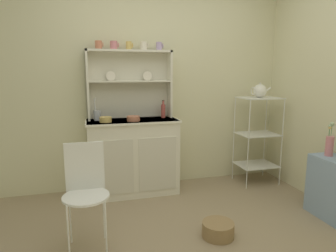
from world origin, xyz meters
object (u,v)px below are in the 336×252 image
at_px(side_shelf_blue, 335,189).
at_px(floor_basket, 218,230).
at_px(cup_terracotta_0, 99,45).
at_px(hutch_shelf_unit, 129,79).
at_px(wire_chair, 86,186).
at_px(bakers_rack, 258,131).
at_px(utensil_jar, 97,115).
at_px(hutch_cabinet, 133,156).
at_px(flower_vase, 330,144).
at_px(jam_bottle, 163,110).
at_px(porcelain_teapot, 260,91).
at_px(bowl_mixing_large, 106,120).

bearing_deg(side_shelf_blue, floor_basket, -179.35).
xyz_separation_m(side_shelf_blue, cup_terracotta_0, (-2.10, 1.26, 1.39)).
xyz_separation_m(hutch_shelf_unit, wire_chair, (-0.53, -1.16, -0.80)).
bearing_deg(bakers_rack, utensil_jar, 175.48).
height_order(cup_terracotta_0, utensil_jar, cup_terracotta_0).
bearing_deg(floor_basket, hutch_cabinet, 115.56).
distance_m(bakers_rack, flower_vase, 0.96).
xyz_separation_m(jam_bottle, porcelain_teapot, (1.18, -0.16, 0.22)).
distance_m(side_shelf_blue, jam_bottle, 1.96).
distance_m(bowl_mixing_large, flower_vase, 2.28).
xyz_separation_m(bowl_mixing_large, utensil_jar, (-0.08, 0.15, 0.03)).
relative_size(side_shelf_blue, floor_basket, 2.16).
height_order(hutch_shelf_unit, cup_terracotta_0, cup_terracotta_0).
bearing_deg(hutch_shelf_unit, porcelain_teapot, -8.78).
relative_size(floor_basket, flower_vase, 0.82).
relative_size(hutch_cabinet, cup_terracotta_0, 11.52).
bearing_deg(bowl_mixing_large, hutch_cabinet, 13.64).
bearing_deg(flower_vase, utensil_jar, 153.13).
height_order(side_shelf_blue, porcelain_teapot, porcelain_teapot).
xyz_separation_m(bakers_rack, jam_bottle, (-1.18, 0.16, 0.29)).
distance_m(bowl_mixing_large, utensil_jar, 0.17).
bearing_deg(utensil_jar, hutch_cabinet, -11.40).
xyz_separation_m(side_shelf_blue, utensil_jar, (-2.15, 1.21, 0.63)).
bearing_deg(jam_bottle, floor_basket, -82.31).
relative_size(hutch_cabinet, porcelain_teapot, 4.10).
height_order(bowl_mixing_large, flower_vase, flower_vase).
bearing_deg(bakers_rack, floor_basket, -133.51).
distance_m(hutch_cabinet, floor_basket, 1.33).
bearing_deg(jam_bottle, bowl_mixing_large, -166.87).
xyz_separation_m(side_shelf_blue, jam_bottle, (-1.39, 1.22, 0.65)).
height_order(hutch_cabinet, utensil_jar, utensil_jar).
relative_size(floor_basket, jam_bottle, 1.31).
relative_size(side_shelf_blue, porcelain_teapot, 2.35).
bearing_deg(cup_terracotta_0, porcelain_teapot, -5.99).
relative_size(wire_chair, flower_vase, 2.55).
xyz_separation_m(jam_bottle, flower_vase, (1.39, -1.10, -0.24)).
xyz_separation_m(side_shelf_blue, floor_basket, (-1.22, -0.01, -0.23)).
bearing_deg(porcelain_teapot, floor_basket, -133.47).
bearing_deg(floor_basket, wire_chair, 171.76).
xyz_separation_m(side_shelf_blue, porcelain_teapot, (-0.20, 1.06, 0.88)).
distance_m(jam_bottle, flower_vase, 1.79).
distance_m(hutch_shelf_unit, jam_bottle, 0.53).
bearing_deg(utensil_jar, porcelain_teapot, -4.53).
height_order(hutch_cabinet, bowl_mixing_large, bowl_mixing_large).
height_order(cup_terracotta_0, jam_bottle, cup_terracotta_0).
bearing_deg(jam_bottle, hutch_cabinet, -167.29).
relative_size(wire_chair, bowl_mixing_large, 6.55).
height_order(floor_basket, jam_bottle, jam_bottle).
relative_size(bakers_rack, jam_bottle, 5.22).
relative_size(utensil_jar, porcelain_teapot, 1.00).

